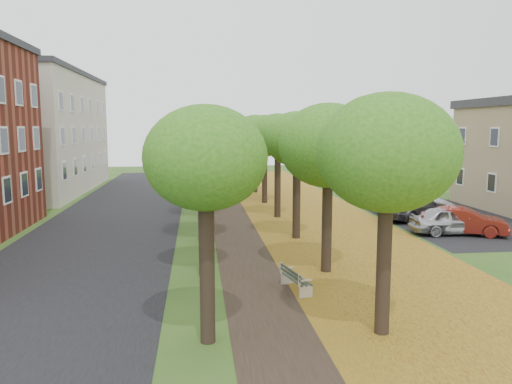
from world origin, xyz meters
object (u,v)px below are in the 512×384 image
object	(u,v)px
car_silver	(452,220)
car_red	(463,221)
car_white	(416,203)
car_grey	(417,207)
bench	(295,279)

from	to	relation	value
car_silver	car_red	size ratio (longest dim) A/B	1.00
car_silver	car_white	size ratio (longest dim) A/B	0.84
car_red	car_grey	bearing A→B (deg)	31.81
car_grey	car_white	distance (m)	2.03
car_red	car_white	size ratio (longest dim) A/B	0.84
bench	car_grey	size ratio (longest dim) A/B	0.34
car_red	car_white	distance (m)	6.29
car_grey	car_white	size ratio (longest dim) A/B	1.01
bench	car_silver	bearing A→B (deg)	-64.16
bench	car_silver	distance (m)	12.94
bench	car_red	xyz separation A→B (m)	(10.67, 7.97, 0.29)
car_grey	car_white	bearing A→B (deg)	-47.31
car_red	car_silver	bearing A→B (deg)	102.94
car_grey	bench	bearing A→B (deg)	116.48
car_silver	car_grey	size ratio (longest dim) A/B	0.83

